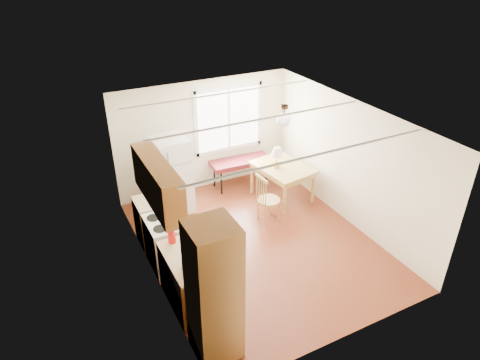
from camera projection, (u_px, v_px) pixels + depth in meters
room_shell at (259, 186)px, 7.49m from camera, size 4.60×5.60×2.62m
kitchen_run at (181, 253)px, 6.52m from camera, size 0.65×3.40×2.20m
window_unit at (229, 119)px, 9.51m from camera, size 1.64×0.05×1.51m
pendant_light at (284, 119)px, 7.61m from camera, size 0.26×0.26×0.40m
refrigerator at (172, 175)px, 8.73m from camera, size 0.71×0.72×1.64m
bench at (241, 162)px, 9.79m from camera, size 1.41×0.59×0.64m
dining_table at (283, 170)px, 9.21m from camera, size 1.12×1.38×0.79m
chair at (265, 196)px, 8.44m from camera, size 0.46×0.46×1.04m
table_lamp at (277, 153)px, 8.95m from camera, size 0.27×0.27×0.46m
coffee_maker at (192, 261)px, 6.04m from camera, size 0.23×0.27×0.38m
kettle at (172, 237)px, 6.60m from camera, size 0.12×0.12×0.23m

